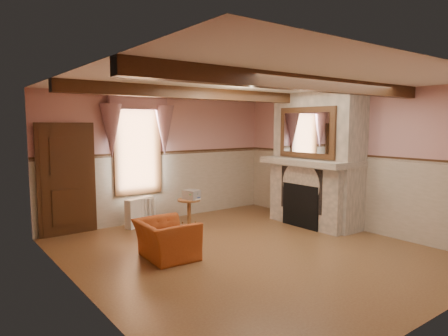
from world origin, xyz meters
TOP-DOWN VIEW (x-y plane):
  - floor at (0.00, 0.00)m, footprint 5.50×6.00m
  - ceiling at (0.00, 0.00)m, footprint 5.50×6.00m
  - wall_back at (0.00, 3.00)m, footprint 5.50×0.02m
  - wall_front at (0.00, -3.00)m, footprint 5.50×0.02m
  - wall_left at (-2.75, 0.00)m, footprint 0.02×6.00m
  - wall_right at (2.75, 0.00)m, footprint 0.02×6.00m
  - wainscot at (0.00, 0.00)m, footprint 5.50×6.00m
  - chair_rail at (0.00, 0.00)m, footprint 5.50×6.00m
  - firebox at (2.00, 0.60)m, footprint 0.20×0.95m
  - armchair at (-1.25, 0.55)m, footprint 0.88×0.99m
  - side_table at (0.20, 2.20)m, footprint 0.54×0.54m
  - book_stack at (0.24, 2.16)m, footprint 0.34×0.38m
  - radiator at (-0.71, 2.70)m, footprint 0.72×0.42m
  - bowl at (2.24, 0.67)m, footprint 0.34×0.34m
  - mantel_clock at (2.24, 1.36)m, footprint 0.14×0.24m
  - oil_lamp at (2.24, 1.14)m, footprint 0.11×0.11m
  - candle_red at (2.24, 0.05)m, footprint 0.06×0.06m
  - jar_yellow at (2.24, 0.35)m, footprint 0.06×0.06m
  - fireplace at (2.42, 0.60)m, footprint 0.85×2.00m
  - mantel at (2.24, 0.60)m, footprint 1.05×2.05m
  - overmantel_mirror at (2.06, 0.60)m, footprint 0.06×1.44m
  - door at (-2.10, 2.94)m, footprint 1.10×0.10m
  - window at (-0.60, 2.97)m, footprint 1.06×0.08m
  - window_drapes at (-0.60, 2.88)m, footprint 1.30×0.14m
  - ceiling_beam_front at (0.00, -1.20)m, footprint 5.50×0.18m
  - ceiling_beam_back at (0.00, 1.20)m, footprint 5.50×0.18m

SIDE VIEW (x-z plane):
  - floor at x=0.00m, z-range -0.01..0.01m
  - side_table at x=0.20m, z-range 0.00..0.55m
  - radiator at x=-0.71m, z-range 0.00..0.60m
  - armchair at x=-1.25m, z-range 0.00..0.61m
  - firebox at x=2.00m, z-range 0.00..0.90m
  - book_stack at x=0.24m, z-range 0.55..0.75m
  - wainscot at x=0.00m, z-range 0.00..1.50m
  - door at x=-2.10m, z-range 0.00..2.10m
  - mantel at x=2.24m, z-range 1.30..1.42m
  - wall_back at x=0.00m, z-range 0.00..2.80m
  - wall_front at x=0.00m, z-range 0.00..2.80m
  - wall_left at x=-2.75m, z-range 0.00..2.80m
  - wall_right at x=2.75m, z-range 0.00..2.80m
  - fireplace at x=2.42m, z-range 0.00..2.80m
  - bowl at x=2.24m, z-range 1.42..1.50m
  - jar_yellow at x=2.24m, z-range 1.42..1.54m
  - chair_rail at x=0.00m, z-range 1.46..1.54m
  - candle_red at x=2.24m, z-range 1.42..1.58m
  - mantel_clock at x=2.24m, z-range 1.42..1.62m
  - oil_lamp at x=2.24m, z-range 1.42..1.70m
  - window at x=-0.60m, z-range 0.64..2.66m
  - overmantel_mirror at x=2.06m, z-range 1.45..2.49m
  - window_drapes at x=-0.60m, z-range 1.55..2.95m
  - ceiling_beam_front at x=0.00m, z-range 2.60..2.80m
  - ceiling_beam_back at x=0.00m, z-range 2.60..2.80m
  - ceiling at x=0.00m, z-range 2.79..2.80m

